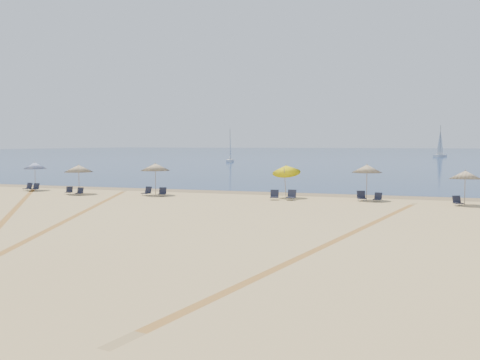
{
  "coord_description": "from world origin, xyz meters",
  "views": [
    {
      "loc": [
        12.17,
        -17.08,
        4.0
      ],
      "look_at": [
        0.0,
        20.0,
        1.3
      ],
      "focal_mm": 39.9,
      "sensor_mm": 36.0,
      "label": 1
    }
  ],
  "objects_px": {
    "umbrella_4": "(367,169)",
    "chair_6": "(274,195)",
    "umbrella_2": "(155,167)",
    "chair_9": "(378,198)",
    "chair_5": "(162,192)",
    "chair_1": "(35,188)",
    "chair_0": "(28,187)",
    "chair_2": "(69,191)",
    "umbrella_5": "(465,175)",
    "umbrella_3": "(286,169)",
    "chair_10": "(458,201)",
    "umbrella_0": "(35,166)",
    "chair_8": "(361,196)",
    "chair_4": "(147,192)",
    "chair_7": "(291,196)",
    "chair_3": "(80,192)",
    "umbrella_1": "(79,169)",
    "sailboat_0": "(440,147)",
    "sailboat_2": "(230,152)"
  },
  "relations": [
    {
      "from": "umbrella_4",
      "to": "chair_6",
      "type": "bearing_deg",
      "value": -164.29
    },
    {
      "from": "umbrella_2",
      "to": "chair_9",
      "type": "relative_size",
      "value": 3.65
    },
    {
      "from": "chair_5",
      "to": "chair_1",
      "type": "bearing_deg",
      "value": 161.84
    },
    {
      "from": "chair_0",
      "to": "chair_2",
      "type": "bearing_deg",
      "value": -12.42
    },
    {
      "from": "umbrella_5",
      "to": "chair_0",
      "type": "relative_size",
      "value": 3.38
    },
    {
      "from": "chair_5",
      "to": "chair_0",
      "type": "bearing_deg",
      "value": 160.9
    },
    {
      "from": "umbrella_3",
      "to": "chair_5",
      "type": "distance_m",
      "value": 9.52
    },
    {
      "from": "chair_5",
      "to": "chair_10",
      "type": "relative_size",
      "value": 0.98
    },
    {
      "from": "umbrella_0",
      "to": "umbrella_2",
      "type": "distance_m",
      "value": 11.68
    },
    {
      "from": "chair_0",
      "to": "chair_5",
      "type": "bearing_deg",
      "value": 2.08
    },
    {
      "from": "chair_1",
      "to": "chair_8",
      "type": "distance_m",
      "value": 26.66
    },
    {
      "from": "chair_5",
      "to": "umbrella_4",
      "type": "bearing_deg",
      "value": -9.07
    },
    {
      "from": "chair_1",
      "to": "chair_4",
      "type": "xyz_separation_m",
      "value": [
        10.68,
        -0.44,
        0.01
      ]
    },
    {
      "from": "umbrella_2",
      "to": "chair_7",
      "type": "distance_m",
      "value": 10.94
    },
    {
      "from": "chair_3",
      "to": "umbrella_1",
      "type": "bearing_deg",
      "value": 119.39
    },
    {
      "from": "chair_4",
      "to": "chair_5",
      "type": "xyz_separation_m",
      "value": [
        1.32,
        -0.04,
        -0.01
      ]
    },
    {
      "from": "sailboat_0",
      "to": "umbrella_2",
      "type": "bearing_deg",
      "value": -76.32
    },
    {
      "from": "sailboat_2",
      "to": "umbrella_1",
      "type": "bearing_deg",
      "value": -93.05
    },
    {
      "from": "umbrella_1",
      "to": "chair_6",
      "type": "xyz_separation_m",
      "value": [
        15.73,
        0.59,
        -1.7
      ]
    },
    {
      "from": "chair_8",
      "to": "chair_2",
      "type": "bearing_deg",
      "value": 169.39
    },
    {
      "from": "umbrella_3",
      "to": "chair_9",
      "type": "distance_m",
      "value": 6.83
    },
    {
      "from": "chair_6",
      "to": "umbrella_1",
      "type": "bearing_deg",
      "value": 171.18
    },
    {
      "from": "umbrella_1",
      "to": "chair_0",
      "type": "relative_size",
      "value": 3.45
    },
    {
      "from": "umbrella_4",
      "to": "chair_0",
      "type": "distance_m",
      "value": 27.96
    },
    {
      "from": "umbrella_2",
      "to": "chair_0",
      "type": "xyz_separation_m",
      "value": [
        -12.06,
        0.18,
        -1.88
      ]
    },
    {
      "from": "umbrella_1",
      "to": "chair_7",
      "type": "height_order",
      "value": "umbrella_1"
    },
    {
      "from": "chair_0",
      "to": "chair_8",
      "type": "relative_size",
      "value": 0.84
    },
    {
      "from": "chair_6",
      "to": "umbrella_2",
      "type": "bearing_deg",
      "value": 165.99
    },
    {
      "from": "umbrella_1",
      "to": "umbrella_5",
      "type": "bearing_deg",
      "value": 2.54
    },
    {
      "from": "umbrella_2",
      "to": "sailboat_2",
      "type": "relative_size",
      "value": 0.36
    },
    {
      "from": "chair_6",
      "to": "chair_10",
      "type": "distance_m",
      "value": 12.04
    },
    {
      "from": "umbrella_2",
      "to": "umbrella_5",
      "type": "relative_size",
      "value": 1.09
    },
    {
      "from": "umbrella_3",
      "to": "sailboat_0",
      "type": "xyz_separation_m",
      "value": [
        15.87,
        127.42,
        0.7
      ]
    },
    {
      "from": "umbrella_0",
      "to": "umbrella_1",
      "type": "xyz_separation_m",
      "value": [
        5.54,
        -1.69,
        -0.09
      ]
    },
    {
      "from": "umbrella_4",
      "to": "umbrella_5",
      "type": "bearing_deg",
      "value": -9.83
    },
    {
      "from": "umbrella_0",
      "to": "chair_7",
      "type": "bearing_deg",
      "value": -2.34
    },
    {
      "from": "umbrella_3",
      "to": "sailboat_0",
      "type": "relative_size",
      "value": 0.29
    },
    {
      "from": "umbrella_1",
      "to": "umbrella_5",
      "type": "relative_size",
      "value": 1.02
    },
    {
      "from": "chair_1",
      "to": "chair_7",
      "type": "relative_size",
      "value": 0.89
    },
    {
      "from": "umbrella_3",
      "to": "chair_5",
      "type": "xyz_separation_m",
      "value": [
        -9.2,
        -1.63,
        -1.82
      ]
    },
    {
      "from": "chair_1",
      "to": "chair_7",
      "type": "bearing_deg",
      "value": -1.39
    },
    {
      "from": "umbrella_1",
      "to": "umbrella_3",
      "type": "xyz_separation_m",
      "value": [
        16.19,
        2.19,
        0.1
      ]
    },
    {
      "from": "umbrella_3",
      "to": "chair_8",
      "type": "bearing_deg",
      "value": -3.81
    },
    {
      "from": "chair_7",
      "to": "chair_5",
      "type": "bearing_deg",
      "value": -176.1
    },
    {
      "from": "umbrella_1",
      "to": "umbrella_2",
      "type": "relative_size",
      "value": 0.94
    },
    {
      "from": "umbrella_0",
      "to": "sailboat_2",
      "type": "height_order",
      "value": "sailboat_2"
    },
    {
      "from": "umbrella_4",
      "to": "chair_10",
      "type": "relative_size",
      "value": 3.31
    },
    {
      "from": "chair_9",
      "to": "umbrella_1",
      "type": "bearing_deg",
      "value": -164.83
    },
    {
      "from": "umbrella_1",
      "to": "chair_6",
      "type": "bearing_deg",
      "value": 2.16
    },
    {
      "from": "chair_4",
      "to": "chair_10",
      "type": "bearing_deg",
      "value": 13.57
    }
  ]
}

